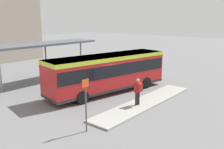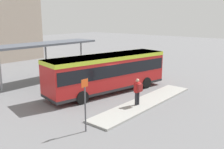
{
  "view_description": "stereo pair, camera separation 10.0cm",
  "coord_description": "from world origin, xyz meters",
  "px_view_note": "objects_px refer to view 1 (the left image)",
  "views": [
    {
      "loc": [
        -14.48,
        -12.54,
        5.8
      ],
      "look_at": [
        0.51,
        0.0,
        1.33
      ],
      "focal_mm": 40.0,
      "sensor_mm": 36.0,
      "label": 1
    },
    {
      "loc": [
        -14.41,
        -12.61,
        5.8
      ],
      "look_at": [
        0.51,
        0.0,
        1.33
      ],
      "focal_mm": 40.0,
      "sensor_mm": 36.0,
      "label": 2
    }
  ],
  "objects_px": {
    "bicycle_orange": "(133,69)",
    "potted_planter_near_shelter": "(59,79)",
    "city_bus": "(108,71)",
    "bicycle_red": "(139,69)",
    "platform_sign": "(86,103)",
    "pedestrian_waiting": "(138,90)"
  },
  "relations": [
    {
      "from": "pedestrian_waiting",
      "to": "potted_planter_near_shelter",
      "type": "relative_size",
      "value": 1.4
    },
    {
      "from": "bicycle_red",
      "to": "bicycle_orange",
      "type": "xyz_separation_m",
      "value": [
        0.0,
        0.84,
        -0.05
      ]
    },
    {
      "from": "platform_sign",
      "to": "potted_planter_near_shelter",
      "type": "bearing_deg",
      "value": 60.54
    },
    {
      "from": "bicycle_orange",
      "to": "platform_sign",
      "type": "xyz_separation_m",
      "value": [
        -13.53,
        -6.64,
        1.22
      ]
    },
    {
      "from": "bicycle_red",
      "to": "potted_planter_near_shelter",
      "type": "height_order",
      "value": "potted_planter_near_shelter"
    },
    {
      "from": "bicycle_red",
      "to": "potted_planter_near_shelter",
      "type": "relative_size",
      "value": 1.41
    },
    {
      "from": "pedestrian_waiting",
      "to": "bicycle_orange",
      "type": "distance_m",
      "value": 10.98
    },
    {
      "from": "city_bus",
      "to": "platform_sign",
      "type": "distance_m",
      "value": 7.2
    },
    {
      "from": "city_bus",
      "to": "bicycle_red",
      "type": "relative_size",
      "value": 5.79
    },
    {
      "from": "pedestrian_waiting",
      "to": "bicycle_red",
      "type": "xyz_separation_m",
      "value": [
        8.73,
        5.75,
        -0.76
      ]
    },
    {
      "from": "bicycle_red",
      "to": "pedestrian_waiting",
      "type": "bearing_deg",
      "value": -59.65
    },
    {
      "from": "bicycle_orange",
      "to": "potted_planter_near_shelter",
      "type": "bearing_deg",
      "value": 73.48
    },
    {
      "from": "pedestrian_waiting",
      "to": "platform_sign",
      "type": "xyz_separation_m",
      "value": [
        -4.79,
        -0.04,
        0.41
      ]
    },
    {
      "from": "platform_sign",
      "to": "bicycle_orange",
      "type": "bearing_deg",
      "value": 26.13
    },
    {
      "from": "city_bus",
      "to": "bicycle_orange",
      "type": "relative_size",
      "value": 6.73
    },
    {
      "from": "bicycle_red",
      "to": "platform_sign",
      "type": "relative_size",
      "value": 0.65
    },
    {
      "from": "city_bus",
      "to": "bicycle_orange",
      "type": "distance_m",
      "value": 8.07
    },
    {
      "from": "potted_planter_near_shelter",
      "to": "bicycle_orange",
      "type": "bearing_deg",
      "value": -8.39
    },
    {
      "from": "platform_sign",
      "to": "pedestrian_waiting",
      "type": "bearing_deg",
      "value": 0.43
    },
    {
      "from": "pedestrian_waiting",
      "to": "platform_sign",
      "type": "bearing_deg",
      "value": 100.44
    },
    {
      "from": "platform_sign",
      "to": "city_bus",
      "type": "bearing_deg",
      "value": 31.83
    },
    {
      "from": "bicycle_red",
      "to": "bicycle_orange",
      "type": "relative_size",
      "value": 1.16
    }
  ]
}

